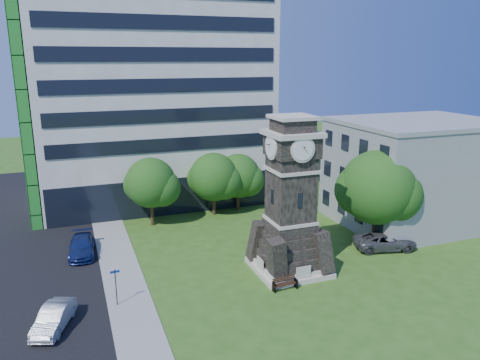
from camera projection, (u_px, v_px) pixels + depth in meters
name	position (u px, v px, depth m)	size (l,w,h in m)	color
ground	(264.00, 287.00, 34.24)	(160.00, 160.00, 0.00)	#325618
sidewalk	(123.00, 278.00, 35.58)	(3.00, 70.00, 0.06)	gray
clock_tower	(290.00, 206.00, 35.72)	(5.40, 5.40, 12.22)	beige
office_tall	(150.00, 76.00, 53.00)	(26.20, 15.11, 28.60)	silver
office_low	(416.00, 172.00, 46.89)	(15.20, 12.20, 10.40)	gray
car_street_mid	(54.00, 318.00, 28.89)	(1.50, 4.29, 1.41)	#ADAFB5
car_street_north	(82.00, 246.00, 39.76)	(2.07, 5.09, 1.48)	navy
car_east_lot	(385.00, 241.00, 40.87)	(2.48, 5.37, 1.49)	#525257
park_bench	(285.00, 283.00, 33.78)	(1.86, 0.50, 0.96)	black
street_sign	(116.00, 283.00, 31.30)	(0.63, 0.06, 2.65)	black
tree_nw	(151.00, 184.00, 45.98)	(5.44, 4.95, 6.86)	#332114
tree_nc	(214.00, 178.00, 49.20)	(5.62, 5.11, 6.69)	#332114
tree_ne	(238.00, 177.00, 50.99)	(5.33, 4.85, 6.24)	#332114
tree_east	(378.00, 190.00, 40.91)	(7.20, 6.54, 8.58)	#332114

